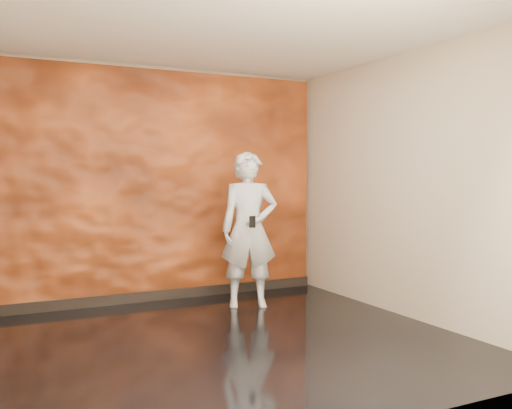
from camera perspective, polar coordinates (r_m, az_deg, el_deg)
The scene contains 5 objects.
room at distance 5.12m, azimuth -2.19°, elevation 1.76°, with size 4.02×4.02×2.81m.
feature_wall at distance 6.96m, azimuth -8.85°, elevation 1.90°, with size 3.90×0.06×2.75m, color #D45C23.
baseboard at distance 7.07m, azimuth -8.67°, elevation -8.87°, with size 3.90×0.04×0.12m, color black.
man at distance 6.51m, azimuth -0.70°, elevation -2.52°, with size 0.64×0.42×1.77m, color #A4ABB4.
phone at distance 6.25m, azimuth -0.37°, elevation -1.74°, with size 0.07×0.01×0.13m, color black.
Camera 1 is at (-2.11, -4.67, 1.51)m, focal length 40.00 mm.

